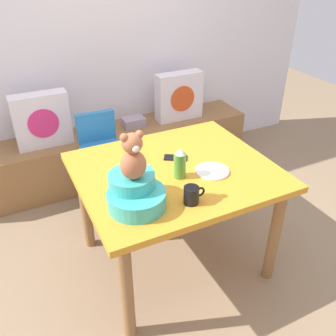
# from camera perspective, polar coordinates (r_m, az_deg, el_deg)

# --- Properties ---
(ground_plane) EXTENTS (8.00, 8.00, 0.00)m
(ground_plane) POSITION_cam_1_polar(r_m,az_deg,el_deg) (2.63, 0.99, -13.98)
(ground_plane) COLOR #8C7256
(back_wall) EXTENTS (4.40, 0.10, 2.60)m
(back_wall) POSITION_cam_1_polar(r_m,az_deg,el_deg) (3.32, -11.60, 20.85)
(back_wall) COLOR silver
(back_wall) RESTS_ON ground_plane
(window_bench) EXTENTS (2.60, 0.44, 0.46)m
(window_bench) POSITION_cam_1_polar(r_m,az_deg,el_deg) (3.43, -8.47, 2.36)
(window_bench) COLOR olive
(window_bench) RESTS_ON ground_plane
(pillow_floral_left) EXTENTS (0.44, 0.15, 0.44)m
(pillow_floral_left) POSITION_cam_1_polar(r_m,az_deg,el_deg) (3.12, -19.13, 7.07)
(pillow_floral_left) COLOR silver
(pillow_floral_left) RESTS_ON window_bench
(pillow_floral_right) EXTENTS (0.44, 0.15, 0.44)m
(pillow_floral_right) POSITION_cam_1_polar(r_m,az_deg,el_deg) (3.46, 1.73, 11.16)
(pillow_floral_right) COLOR silver
(pillow_floral_right) RESTS_ON window_bench
(book_stack) EXTENTS (0.20, 0.14, 0.08)m
(book_stack) POSITION_cam_1_polar(r_m,az_deg,el_deg) (3.37, -5.40, 7.18)
(book_stack) COLOR #998899
(book_stack) RESTS_ON window_bench
(dining_table) EXTENTS (1.15, 0.99, 0.74)m
(dining_table) POSITION_cam_1_polar(r_m,az_deg,el_deg) (2.23, 1.14, -2.43)
(dining_table) COLOR orange
(dining_table) RESTS_ON ground_plane
(highchair) EXTENTS (0.34, 0.46, 0.79)m
(highchair) POSITION_cam_1_polar(r_m,az_deg,el_deg) (2.87, -10.34, 2.69)
(highchair) COLOR #2672B2
(highchair) RESTS_ON ground_plane
(infant_seat_teal) EXTENTS (0.30, 0.33, 0.16)m
(infant_seat_teal) POSITION_cam_1_polar(r_m,az_deg,el_deg) (1.84, -5.19, -3.89)
(infant_seat_teal) COLOR teal
(infant_seat_teal) RESTS_ON dining_table
(teddy_bear) EXTENTS (0.13, 0.12, 0.25)m
(teddy_bear) POSITION_cam_1_polar(r_m,az_deg,el_deg) (1.73, -5.50, 1.68)
(teddy_bear) COLOR #B0633E
(teddy_bear) RESTS_ON infant_seat_teal
(ketchup_bottle) EXTENTS (0.07, 0.07, 0.18)m
(ketchup_bottle) POSITION_cam_1_polar(r_m,az_deg,el_deg) (2.05, 1.85, 0.69)
(ketchup_bottle) COLOR #4C8C33
(ketchup_bottle) RESTS_ON dining_table
(coffee_mug) EXTENTS (0.12, 0.08, 0.09)m
(coffee_mug) POSITION_cam_1_polar(r_m,az_deg,el_deg) (1.87, 3.74, -4.22)
(coffee_mug) COLOR black
(coffee_mug) RESTS_ON dining_table
(dinner_plate_near) EXTENTS (0.20, 0.20, 0.01)m
(dinner_plate_near) POSITION_cam_1_polar(r_m,az_deg,el_deg) (2.15, 6.90, -0.47)
(dinner_plate_near) COLOR white
(dinner_plate_near) RESTS_ON dining_table
(cell_phone) EXTENTS (0.16, 0.13, 0.01)m
(cell_phone) POSITION_cam_1_polar(r_m,az_deg,el_deg) (2.28, 1.19, 1.63)
(cell_phone) COLOR black
(cell_phone) RESTS_ON dining_table
(table_fork) EXTENTS (0.17, 0.03, 0.01)m
(table_fork) POSITION_cam_1_polar(r_m,az_deg,el_deg) (2.17, -4.73, -0.17)
(table_fork) COLOR silver
(table_fork) RESTS_ON dining_table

